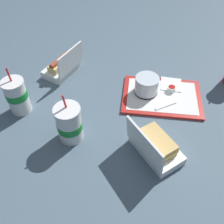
# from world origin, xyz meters

# --- Properties ---
(ground_plane) EXTENTS (3.20, 3.20, 0.00)m
(ground_plane) POSITION_xyz_m (0.00, 0.00, 0.00)
(ground_plane) COLOR #4C6070
(food_tray) EXTENTS (0.41, 0.32, 0.01)m
(food_tray) POSITION_xyz_m (-0.21, -0.17, 0.01)
(food_tray) COLOR red
(food_tray) RESTS_ON ground_plane
(cake_container) EXTENTS (0.11, 0.11, 0.09)m
(cake_container) POSITION_xyz_m (-0.13, -0.17, 0.05)
(cake_container) COLOR black
(cake_container) RESTS_ON food_tray
(ketchup_cup) EXTENTS (0.04, 0.04, 0.02)m
(ketchup_cup) POSITION_xyz_m (-0.25, -0.21, 0.03)
(ketchup_cup) COLOR white
(ketchup_cup) RESTS_ON food_tray
(napkin_stack) EXTENTS (0.11, 0.11, 0.00)m
(napkin_stack) POSITION_xyz_m (-0.24, -0.26, 0.02)
(napkin_stack) COLOR white
(napkin_stack) RESTS_ON food_tray
(plastic_fork) EXTENTS (0.09, 0.08, 0.00)m
(plastic_fork) POSITION_xyz_m (-0.24, -0.10, 0.02)
(plastic_fork) COLOR white
(plastic_fork) RESTS_ON food_tray
(clamshell_hotdog_front) EXTENTS (0.18, 0.21, 0.16)m
(clamshell_hotdog_front) POSITION_xyz_m (0.32, -0.21, 0.04)
(clamshell_hotdog_front) COLOR white
(clamshell_hotdog_front) RESTS_ON ground_plane
(clamshell_sandwich_corner) EXTENTS (0.25, 0.24, 0.16)m
(clamshell_sandwich_corner) POSITION_xyz_m (-0.23, 0.15, 0.04)
(clamshell_sandwich_corner) COLOR white
(clamshell_sandwich_corner) RESTS_ON ground_plane
(soda_cup_front) EXTENTS (0.10, 0.10, 0.23)m
(soda_cup_front) POSITION_xyz_m (0.11, 0.17, 0.08)
(soda_cup_front) COLOR white
(soda_cup_front) RESTS_ON ground_plane
(soda_cup_right) EXTENTS (0.10, 0.10, 0.23)m
(soda_cup_right) POSITION_xyz_m (0.39, 0.10, 0.09)
(soda_cup_right) COLOR white
(soda_cup_right) RESTS_ON ground_plane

